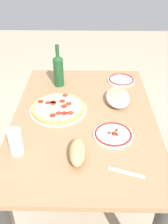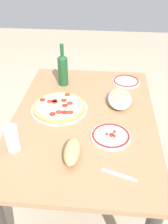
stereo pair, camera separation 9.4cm
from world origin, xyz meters
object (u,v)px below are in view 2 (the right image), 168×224
at_px(wine_bottle, 63,69).
at_px(water_glass, 12,138).
at_px(dining_table, 84,132).
at_px(side_plate_far, 111,136).
at_px(bread_loaf, 72,151).
at_px(baked_pasta_dish, 120,98).
at_px(side_plate_near, 126,81).
at_px(pepperoni_pizza, 59,107).

relative_size(wine_bottle, water_glass, 2.15).
height_order(dining_table, side_plate_far, side_plate_far).
bearing_deg(dining_table, bread_loaf, -4.27).
height_order(side_plate_far, bread_loaf, bread_loaf).
bearing_deg(baked_pasta_dish, side_plate_near, 169.41).
relative_size(side_plate_near, side_plate_far, 0.91).
bearing_deg(dining_table, baked_pasta_dish, 127.13).
bearing_deg(wine_bottle, water_glass, -11.55).
bearing_deg(wine_bottle, bread_loaf, 12.38).
relative_size(side_plate_near, bread_loaf, 1.07).
distance_m(side_plate_near, bread_loaf, 0.85).
relative_size(dining_table, baked_pasta_dish, 5.17).
bearing_deg(bread_loaf, baked_pasta_dish, 154.66).
bearing_deg(bread_loaf, side_plate_near, 159.76).
distance_m(pepperoni_pizza, baked_pasta_dish, 0.39).
xyz_separation_m(side_plate_near, side_plate_far, (0.63, -0.11, 0.00)).
bearing_deg(side_plate_far, bread_loaf, -48.29).
relative_size(water_glass, side_plate_far, 0.64).
height_order(dining_table, water_glass, water_glass).
xyz_separation_m(baked_pasta_dish, side_plate_near, (-0.29, 0.05, -0.03)).
height_order(water_glass, side_plate_far, water_glass).
bearing_deg(baked_pasta_dish, bread_loaf, -25.34).
xyz_separation_m(dining_table, side_plate_far, (0.18, 0.16, 0.13)).
distance_m(dining_table, side_plate_far, 0.27).
distance_m(baked_pasta_dish, side_plate_far, 0.34).
height_order(baked_pasta_dish, side_plate_far, baked_pasta_dish).
relative_size(side_plate_far, bread_loaf, 1.17).
bearing_deg(dining_table, side_plate_near, 149.40).
bearing_deg(wine_bottle, pepperoni_pizza, 4.41).
xyz_separation_m(baked_pasta_dish, water_glass, (0.47, -0.54, 0.03)).
xyz_separation_m(wine_bottle, water_glass, (0.69, -0.14, -0.05)).
bearing_deg(side_plate_far, wine_bottle, -148.28).
height_order(wine_bottle, bread_loaf, wine_bottle).
bearing_deg(side_plate_far, baked_pasta_dish, 171.14).
xyz_separation_m(dining_table, baked_pasta_dish, (-0.16, 0.21, 0.17)).
relative_size(pepperoni_pizza, side_plate_far, 1.62).
distance_m(dining_table, bread_loaf, 0.38).
relative_size(water_glass, bread_loaf, 0.75).
height_order(pepperoni_pizza, side_plate_far, pepperoni_pizza).
bearing_deg(pepperoni_pizza, baked_pasta_dish, 104.98).
relative_size(dining_table, side_plate_far, 5.73).
bearing_deg(water_glass, wine_bottle, 168.45).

